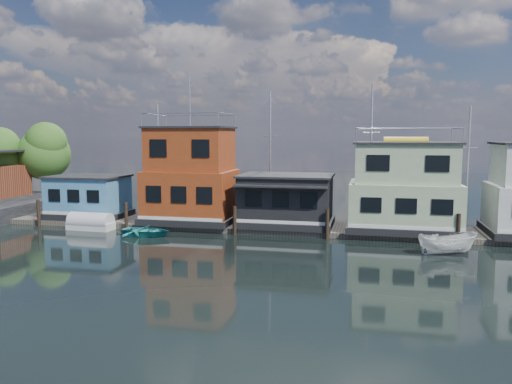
% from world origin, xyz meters
% --- Properties ---
extents(ground, '(160.00, 160.00, 0.00)m').
position_xyz_m(ground, '(0.00, 0.00, 0.00)').
color(ground, black).
rests_on(ground, ground).
extents(dock, '(48.00, 5.00, 0.40)m').
position_xyz_m(dock, '(0.00, 12.00, 0.20)').
color(dock, '#595147').
rests_on(dock, ground).
extents(houseboat_blue, '(6.40, 4.90, 3.66)m').
position_xyz_m(houseboat_blue, '(-18.00, 12.00, 2.21)').
color(houseboat_blue, black).
rests_on(houseboat_blue, dock).
extents(houseboat_red, '(7.40, 5.90, 11.86)m').
position_xyz_m(houseboat_red, '(-8.50, 12.00, 4.10)').
color(houseboat_red, black).
rests_on(houseboat_red, dock).
extents(houseboat_dark, '(7.40, 6.10, 4.06)m').
position_xyz_m(houseboat_dark, '(-0.50, 11.98, 2.42)').
color(houseboat_dark, black).
rests_on(houseboat_dark, dock).
extents(houseboat_green, '(8.40, 5.90, 7.03)m').
position_xyz_m(houseboat_green, '(8.50, 12.00, 3.55)').
color(houseboat_green, black).
rests_on(houseboat_green, dock).
extents(pilings, '(42.28, 0.28, 2.20)m').
position_xyz_m(pilings, '(-0.33, 9.20, 1.10)').
color(pilings, '#2D2116').
rests_on(pilings, ground).
extents(background_masts, '(36.40, 0.16, 12.00)m').
position_xyz_m(background_masts, '(4.76, 18.00, 5.55)').
color(background_masts, silver).
rests_on(background_masts, ground).
extents(motorboat, '(3.99, 2.25, 1.45)m').
position_xyz_m(motorboat, '(10.85, 6.09, 0.73)').
color(motorboat, white).
rests_on(motorboat, ground).
extents(tarp_runabout, '(3.75, 1.64, 1.50)m').
position_xyz_m(tarp_runabout, '(-15.82, 8.61, 0.56)').
color(tarp_runabout, silver).
rests_on(tarp_runabout, ground).
extents(dinghy_teal, '(3.99, 2.98, 0.79)m').
position_xyz_m(dinghy_teal, '(-10.36, 7.22, 0.40)').
color(dinghy_teal, teal).
rests_on(dinghy_teal, ground).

